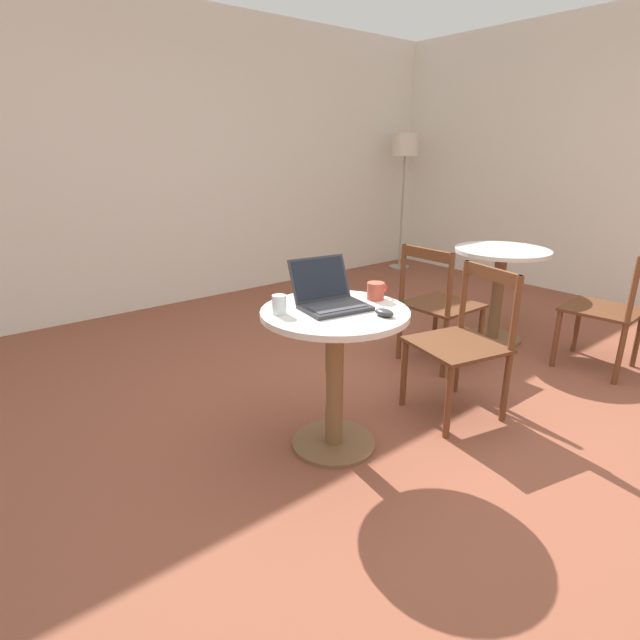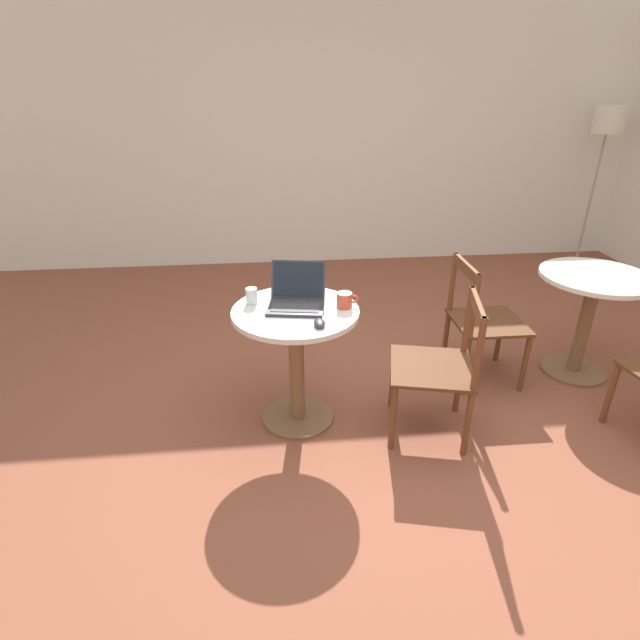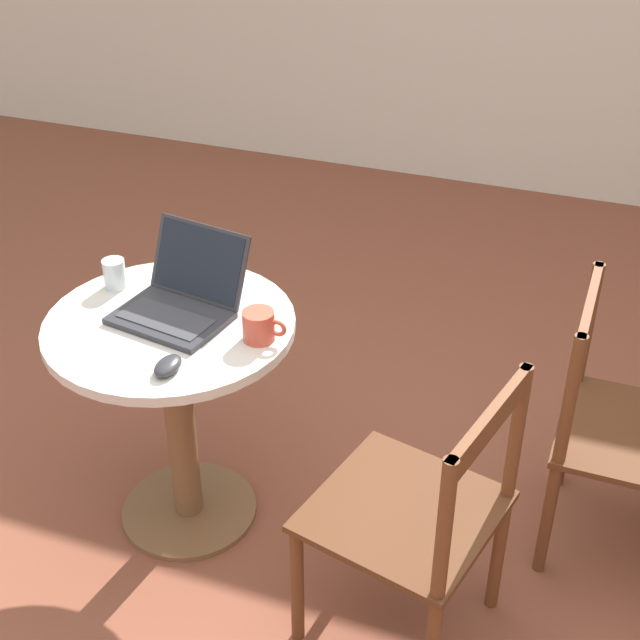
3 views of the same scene
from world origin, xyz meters
name	(u,v)px [view 3 (image 3 of 3)]	position (x,y,z in m)	size (l,w,h in m)	color
ground_plane	(337,638)	(0.00, 0.00, 0.00)	(16.00, 16.00, 0.00)	brown
cafe_table_near	(176,380)	(-0.61, 0.29, 0.53)	(0.71, 0.71, 0.73)	brown
chair_near_right	(419,517)	(0.18, 0.11, 0.43)	(0.54, 0.54, 0.84)	brown
chair_mid_left	(623,430)	(0.64, 0.64, 0.43)	(0.45, 0.45, 0.84)	brown
laptop	(180,299)	(-0.60, 0.34, 0.78)	(0.35, 0.35, 0.22)	#2D2D33
mouse	(168,366)	(-0.50, 0.08, 0.75)	(0.06, 0.10, 0.03)	#2D2D33
mug	(259,326)	(-0.33, 0.30, 0.78)	(0.12, 0.09, 0.09)	#C64C38
drinking_glass	(115,274)	(-0.85, 0.41, 0.78)	(0.07, 0.07, 0.09)	silver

